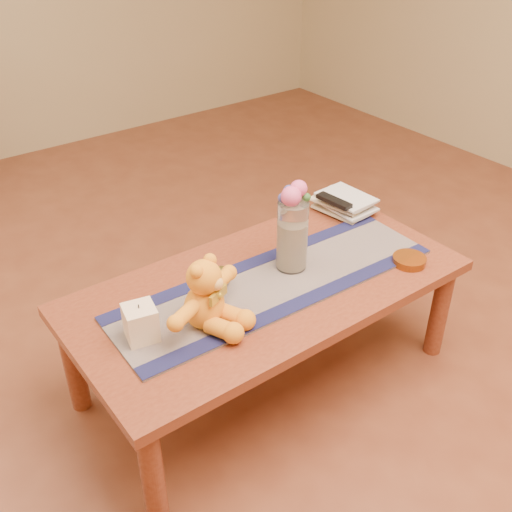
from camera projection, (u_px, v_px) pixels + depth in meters
floor at (266, 376)px, 2.37m from camera, size 5.50×5.50×0.00m
coffee_table_top at (267, 287)px, 2.13m from camera, size 1.40×0.70×0.04m
table_leg_fl at (152, 475)px, 1.74m from camera, size 0.07×0.07×0.41m
table_leg_fr at (439, 311)px, 2.38m from camera, size 0.07×0.07×0.41m
table_leg_bl at (73, 364)px, 2.13m from camera, size 0.07×0.07×0.41m
table_leg_br at (338, 249)px, 2.77m from camera, size 0.07×0.07×0.41m
persian_runner at (276, 282)px, 2.11m from camera, size 1.21×0.39×0.01m
runner_border_near at (302, 302)px, 2.01m from camera, size 1.20×0.10×0.00m
runner_border_far at (252, 263)px, 2.21m from camera, size 1.20×0.10×0.00m
teddy_bear at (204, 293)px, 1.87m from camera, size 0.41×0.38×0.22m
pillar_candle at (141, 323)px, 1.83m from camera, size 0.11×0.11×0.11m
candle_wick at (139, 306)px, 1.80m from camera, size 0.00×0.00×0.01m
glass_vase at (292, 236)px, 2.12m from camera, size 0.11×0.11×0.26m
potpourri_fill at (292, 245)px, 2.14m from camera, size 0.09×0.09×0.18m
rose_left at (291, 197)px, 2.02m from camera, size 0.07×0.07×0.07m
rose_right at (299, 189)px, 2.04m from camera, size 0.06×0.06×0.06m
blue_flower_back at (289, 191)px, 2.07m from camera, size 0.04×0.04×0.04m
blue_flower_side at (283, 198)px, 2.04m from camera, size 0.04×0.04×0.04m
leaf_sprig at (306, 197)px, 2.05m from camera, size 0.03×0.03×0.03m
bronze_ball at (222, 275)px, 2.08m from camera, size 0.08×0.08×0.07m
book_bottom at (331, 216)px, 2.50m from camera, size 0.20×0.25×0.02m
book_lower at (333, 212)px, 2.50m from camera, size 0.17×0.23×0.02m
book_upper at (330, 208)px, 2.48m from camera, size 0.21×0.25×0.02m
book_top at (333, 204)px, 2.48m from camera, size 0.18×0.23×0.02m
tv_remote at (334, 201)px, 2.46m from camera, size 0.06×0.16×0.02m
amber_dish at (409, 260)px, 2.22m from camera, size 0.16×0.16×0.03m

